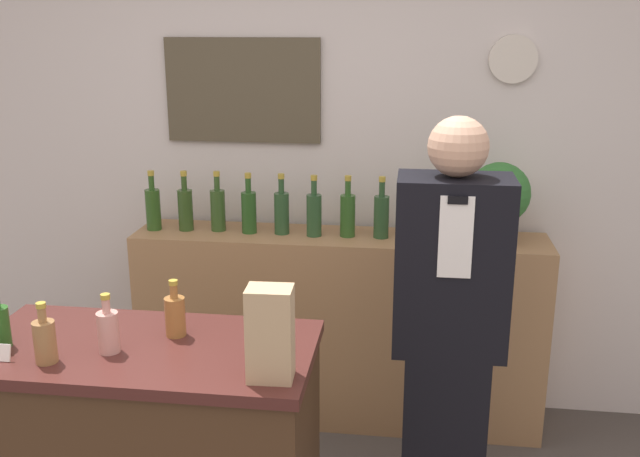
{
  "coord_description": "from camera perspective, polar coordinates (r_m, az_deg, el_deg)",
  "views": [
    {
      "loc": [
        0.45,
        -1.6,
        2.01
      ],
      "look_at": [
        0.08,
        1.13,
        1.21
      ],
      "focal_mm": 40.0,
      "sensor_mm": 36.0,
      "label": 1
    }
  ],
  "objects": [
    {
      "name": "back_wall",
      "position": [
        3.69,
        0.46,
        5.92
      ],
      "size": [
        5.2,
        0.09,
        2.7
      ],
      "color": "silver",
      "rests_on": "ground_plane"
    },
    {
      "name": "paper_bag",
      "position": [
        2.17,
        -4.0,
        -8.41
      ],
      "size": [
        0.14,
        0.11,
        0.3
      ],
      "color": "tan",
      "rests_on": "display_counter"
    },
    {
      "name": "counter_bottle_2",
      "position": [
        2.46,
        -16.58,
        -7.82
      ],
      "size": [
        0.07,
        0.07,
        0.2
      ],
      "color": "tan",
      "rests_on": "display_counter"
    },
    {
      "name": "shelf_bottle_5",
      "position": [
        3.49,
        -0.48,
        1.22
      ],
      "size": [
        0.07,
        0.07,
        0.3
      ],
      "color": "#294D2A",
      "rests_on": "back_shelf"
    },
    {
      "name": "back_shelf",
      "position": [
        3.7,
        1.48,
        -7.98
      ],
      "size": [
        2.05,
        0.37,
        1.0
      ],
      "color": "#9E754C",
      "rests_on": "ground_plane"
    },
    {
      "name": "shelf_bottle_1",
      "position": [
        3.66,
        -10.72,
        1.62
      ],
      "size": [
        0.07,
        0.07,
        0.3
      ],
      "color": "#2E4B1E",
      "rests_on": "back_shelf"
    },
    {
      "name": "shopkeeper",
      "position": [
        2.84,
        10.21,
        -8.37
      ],
      "size": [
        0.43,
        0.27,
        1.69
      ],
      "color": "black",
      "rests_on": "ground_plane"
    },
    {
      "name": "shelf_bottle_2",
      "position": [
        3.62,
        -8.17,
        1.6
      ],
      "size": [
        0.07,
        0.07,
        0.3
      ],
      "color": "#2F4F21",
      "rests_on": "back_shelf"
    },
    {
      "name": "shelf_bottle_8",
      "position": [
        3.47,
        7.64,
        0.96
      ],
      "size": [
        0.07,
        0.07,
        0.3
      ],
      "color": "#344E24",
      "rests_on": "back_shelf"
    },
    {
      "name": "potted_plant",
      "position": [
        3.45,
        14.1,
        2.26
      ],
      "size": [
        0.29,
        0.29,
        0.39
      ],
      "color": "#9E998E",
      "rests_on": "back_shelf"
    },
    {
      "name": "shelf_bottle_9",
      "position": [
        3.48,
        10.35,
        0.91
      ],
      "size": [
        0.07,
        0.07,
        0.3
      ],
      "color": "#2F5524",
      "rests_on": "back_shelf"
    },
    {
      "name": "counter_bottle_1",
      "position": [
        2.46,
        -21.15,
        -8.32
      ],
      "size": [
        0.07,
        0.07,
        0.2
      ],
      "color": "olive",
      "rests_on": "display_counter"
    },
    {
      "name": "shelf_bottle_3",
      "position": [
        3.56,
        -5.71,
        1.44
      ],
      "size": [
        0.07,
        0.07,
        0.3
      ],
      "color": "#26511F",
      "rests_on": "back_shelf"
    },
    {
      "name": "shelf_bottle_0",
      "position": [
        3.7,
        -13.21,
        1.63
      ],
      "size": [
        0.07,
        0.07,
        0.3
      ],
      "color": "#2B521E",
      "rests_on": "back_shelf"
    },
    {
      "name": "shelf_bottle_7",
      "position": [
        3.48,
        4.93,
        1.09
      ],
      "size": [
        0.07,
        0.07,
        0.3
      ],
      "color": "#284B28",
      "rests_on": "back_shelf"
    },
    {
      "name": "tape_dispenser",
      "position": [
        2.24,
        -3.22,
        -11.17
      ],
      "size": [
        0.09,
        0.06,
        0.07
      ],
      "color": "#2D66A8",
      "rests_on": "display_counter"
    },
    {
      "name": "counter_bottle_3",
      "position": [
        2.53,
        -11.51,
        -6.78
      ],
      "size": [
        0.07,
        0.07,
        0.2
      ],
      "color": "#9B6532",
      "rests_on": "display_counter"
    },
    {
      "name": "shelf_bottle_6",
      "position": [
        3.49,
        2.23,
        1.19
      ],
      "size": [
        0.07,
        0.07,
        0.3
      ],
      "color": "#2B5520",
      "rests_on": "back_shelf"
    },
    {
      "name": "shelf_bottle_4",
      "position": [
        3.53,
        -3.09,
        1.38
      ],
      "size": [
        0.07,
        0.07,
        0.3
      ],
      "color": "#284B29",
      "rests_on": "back_shelf"
    }
  ]
}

